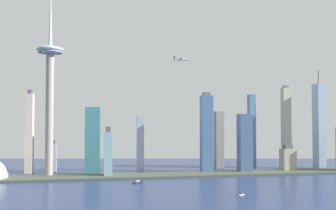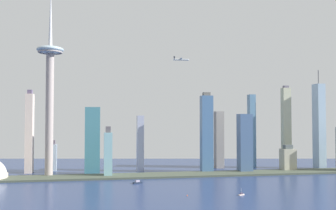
{
  "view_description": "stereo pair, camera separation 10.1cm",
  "coord_description": "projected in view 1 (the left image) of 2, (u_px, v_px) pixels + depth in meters",
  "views": [
    {
      "loc": [
        -168.0,
        -243.63,
        98.52
      ],
      "look_at": [
        -45.7,
        425.4,
        124.4
      ],
      "focal_mm": 42.05,
      "sensor_mm": 36.0,
      "label": 1
    },
    {
      "loc": [
        -167.9,
        -243.65,
        98.52
      ],
      "look_at": [
        -45.7,
        425.4,
        124.4
      ],
      "focal_mm": 42.05,
      "sensor_mm": 36.0,
      "label": 2
    }
  ],
  "objects": [
    {
      "name": "skyscraper_6",
      "position": [
        53.0,
        157.0,
        760.63
      ],
      "size": [
        14.79,
        14.3,
        59.21
      ],
      "color": "#A9BAC6",
      "rests_on": "ground"
    },
    {
      "name": "skyscraper_9",
      "position": [
        29.0,
        133.0,
        733.68
      ],
      "size": [
        13.35,
        22.88,
        154.86
      ],
      "color": "beige",
      "rests_on": "ground"
    },
    {
      "name": "airplane",
      "position": [
        181.0,
        60.0,
        744.77
      ],
      "size": [
        30.64,
        27.06,
        8.08
      ],
      "rotation": [
        0.0,
        0.0,
        6.19
      ],
      "color": "silver"
    },
    {
      "name": "skyscraper_2",
      "position": [
        252.0,
        131.0,
        815.97
      ],
      "size": [
        12.88,
        15.97,
        151.33
      ],
      "color": "#5881A0",
      "rests_on": "ground"
    },
    {
      "name": "skyscraper_10",
      "position": [
        207.0,
        133.0,
        738.44
      ],
      "size": [
        21.73,
        17.82,
        150.49
      ],
      "color": "#436993",
      "rests_on": "ground"
    },
    {
      "name": "skyscraper_0",
      "position": [
        108.0,
        153.0,
        682.1
      ],
      "size": [
        14.04,
        22.53,
        87.23
      ],
      "color": "#7FB0B8",
      "rests_on": "ground"
    },
    {
      "name": "observation_tower",
      "position": [
        50.0,
        80.0,
        687.13
      ],
      "size": [
        46.71,
        46.71,
        334.21
      ],
      "color": "#A1938E",
      "rests_on": "ground"
    },
    {
      "name": "channel_buoy_0",
      "position": [
        187.0,
        195.0,
        510.62
      ],
      "size": [
        1.72,
        1.72,
        1.59
      ],
      "primitive_type": "cone",
      "color": "#E54C19",
      "rests_on": "ground"
    },
    {
      "name": "skyscraper_5",
      "position": [
        288.0,
        159.0,
        758.07
      ],
      "size": [
        25.66,
        22.46,
        50.23
      ],
      "color": "#ACA890",
      "rests_on": "ground"
    },
    {
      "name": "skyscraper_8",
      "position": [
        245.0,
        143.0,
        738.76
      ],
      "size": [
        24.46,
        21.68,
        109.69
      ],
      "color": "#456187",
      "rests_on": "ground"
    },
    {
      "name": "skyscraper_4",
      "position": [
        140.0,
        143.0,
        759.12
      ],
      "size": [
        12.69,
        18.66,
        106.92
      ],
      "color": "#A0A4BF",
      "rests_on": "ground"
    },
    {
      "name": "skyscraper_12",
      "position": [
        319.0,
        126.0,
        799.53
      ],
      "size": [
        16.33,
        24.09,
        200.44
      ],
      "color": "#9FBBCE",
      "rests_on": "ground"
    },
    {
      "name": "skyscraper_7",
      "position": [
        286.0,
        127.0,
        809.8
      ],
      "size": [
        16.66,
        14.06,
        169.39
      ],
      "color": "#BCBE9A",
      "rests_on": "ground"
    },
    {
      "name": "skyscraper_3",
      "position": [
        92.0,
        140.0,
        722.18
      ],
      "size": [
        27.36,
        16.65,
        122.1
      ],
      "color": "teal",
      "rests_on": "ground"
    },
    {
      "name": "skyscraper_11",
      "position": [
        219.0,
        140.0,
        808.96
      ],
      "size": [
        16.69,
        17.92,
        116.04
      ],
      "color": "gray",
      "rests_on": "ground"
    },
    {
      "name": "waterfront_pier",
      "position": [
        192.0,
        174.0,
        699.35
      ],
      "size": [
        764.18,
        58.38,
        3.21
      ],
      "primitive_type": "cube",
      "color": "#475041",
      "rests_on": "ground"
    },
    {
      "name": "boat_1",
      "position": [
        138.0,
        182.0,
        608.71
      ],
      "size": [
        15.39,
        9.77,
        5.05
      ],
      "rotation": [
        0.0,
        0.0,
        3.48
      ],
      "color": "#1A2438",
      "rests_on": "ground"
    },
    {
      "name": "boat_0",
      "position": [
        241.0,
        194.0,
        514.41
      ],
      "size": [
        9.39,
        6.53,
        9.03
      ],
      "rotation": [
        0.0,
        0.0,
        0.47
      ],
      "color": "beige",
      "rests_on": "ground"
    }
  ]
}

